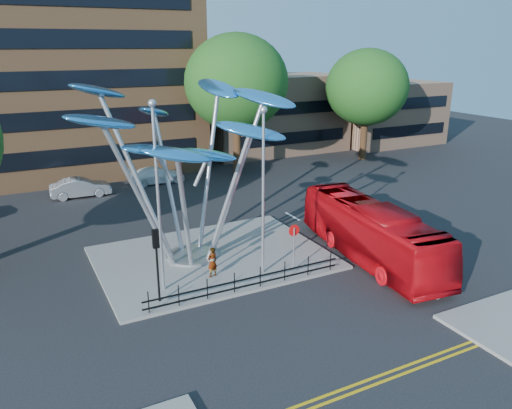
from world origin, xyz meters
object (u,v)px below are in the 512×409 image
tree_far (367,87)px  pedestrian (212,262)px  tree_right (236,82)px  parked_car_right (157,175)px  traffic_light_island (156,250)px  street_lamp_right (263,177)px  parked_car_mid (81,188)px  street_lamp_left (157,182)px  red_bus (371,232)px  no_entry_sign_island (294,240)px  leaf_sculpture (184,133)px

tree_far → pedestrian: size_ratio=7.02×
tree_right → parked_car_right: (-7.18, 0.58, -7.36)m
traffic_light_island → tree_far: bearing=35.8°
street_lamp_right → parked_car_mid: 19.75m
street_lamp_right → traffic_light_island: bearing=-174.8°
tree_right → tree_far: tree_right is taller
traffic_light_island → pedestrian: (3.07, 1.22, -1.69)m
street_lamp_left → red_bus: 11.82m
traffic_light_island → red_bus: traffic_light_island is taller
parked_car_mid → parked_car_right: 6.45m
no_entry_sign_island → tree_far: bearing=44.3°
tree_right → red_bus: tree_right is taller
street_lamp_left → street_lamp_right: street_lamp_left is taller
leaf_sculpture → street_lamp_right: (2.57, -3.68, -1.78)m
traffic_light_island → street_lamp_left: bearing=63.4°
tree_far → street_lamp_right: bearing=-138.5°
no_entry_sign_island → red_bus: 4.62m
street_lamp_left → parked_car_mid: (-1.00, 17.81, -4.63)m
pedestrian → leaf_sculpture: bearing=-103.3°
parked_car_mid → parked_car_right: bearing=-75.8°
tree_far → traffic_light_island: bearing=-144.2°
no_entry_sign_island → parked_car_right: no_entry_sign_island is taller
tree_far → no_entry_sign_island: size_ratio=4.41×
tree_right → traffic_light_island: tree_right is taller
leaf_sculpture → parked_car_mid: size_ratio=2.87×
leaf_sculpture → pedestrian: size_ratio=8.26×
no_entry_sign_island → red_bus: bearing=-4.5°
street_lamp_left → traffic_light_island: (-0.50, -1.00, -2.74)m
leaf_sculpture → parked_car_right: bearing=79.7°
tree_right → pedestrian: bearing=-118.5°
no_entry_sign_island → parked_car_mid: 20.26m
red_bus → tree_far: bearing=58.8°
street_lamp_left → traffic_light_island: street_lamp_left is taller
street_lamp_left → parked_car_right: 20.36m
pedestrian → parked_car_right: pedestrian is taller
traffic_light_island → no_entry_sign_island: size_ratio=1.40×
tree_far → parked_car_right: tree_far is taller
street_lamp_left → tree_right: bearing=56.0°
street_lamp_left → red_bus: (11.10, -1.35, -3.82)m
leaf_sculpture → street_lamp_right: size_ratio=1.53×
traffic_light_island → pedestrian: traffic_light_island is taller
no_entry_sign_island → parked_car_right: 20.13m
tree_right → parked_car_right: 10.30m
leaf_sculpture → street_lamp_left: (-2.43, -3.18, -1.52)m
traffic_light_island → street_lamp_right: bearing=5.2°
parked_car_right → street_lamp_right: bearing=179.3°
tree_right → street_lamp_left: tree_right is taller
red_bus → parked_car_right: 21.25m
tree_far → parked_car_right: bearing=178.4°
red_bus → pedestrian: red_bus is taller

